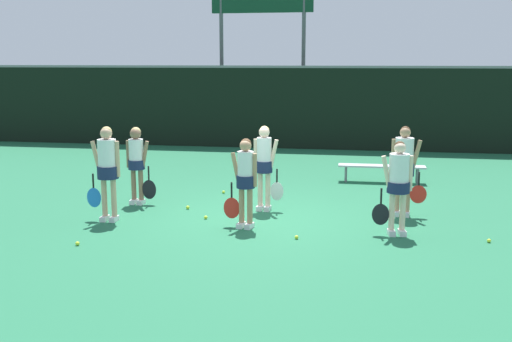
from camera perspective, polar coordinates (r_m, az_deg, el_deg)
name	(u,v)px	position (r m, az deg, el deg)	size (l,w,h in m)	color
ground_plane	(257,218)	(11.44, 0.14, -4.48)	(140.00, 140.00, 0.00)	#216642
fence_windscreen	(303,107)	(20.15, 4.51, 6.07)	(60.00, 0.08, 2.78)	black
scoreboard	(262,8)	(22.11, 0.59, 15.28)	(3.66, 0.15, 6.12)	#515156
bench_courtside	(382,167)	(14.97, 11.87, 0.33)	(2.10, 0.38, 0.42)	#B2B2B7
player_0	(107,165)	(11.36, -13.98, 0.55)	(0.67, 0.39, 1.77)	tan
player_1	(245,176)	(10.59, -1.04, -0.52)	(0.62, 0.34, 1.61)	tan
player_2	(398,180)	(10.42, 13.39, -0.88)	(0.66, 0.39, 1.62)	beige
player_3	(137,159)	(12.61, -11.29, 1.13)	(0.63, 0.34, 1.61)	#8C664C
player_4	(264,161)	(11.82, 0.81, 0.94)	(0.61, 0.33, 1.69)	beige
player_5	(404,163)	(11.73, 13.93, 0.73)	(0.69, 0.40, 1.74)	tan
tennis_ball_0	(297,237)	(10.14, 3.88, -6.31)	(0.07, 0.07, 0.07)	#CCE033
tennis_ball_1	(91,190)	(14.17, -15.42, -1.78)	(0.07, 0.07, 0.07)	#CCE033
tennis_ball_2	(188,207)	(12.17, -6.52, -3.46)	(0.07, 0.07, 0.07)	#CCE033
tennis_ball_3	(77,244)	(10.19, -16.64, -6.63)	(0.07, 0.07, 0.07)	#CCE033
tennis_ball_4	(489,241)	(10.64, 21.31, -6.20)	(0.07, 0.07, 0.07)	#CCE033
tennis_ball_5	(224,192)	(13.51, -3.11, -2.01)	(0.06, 0.06, 0.06)	#CCE033
tennis_ball_6	(206,217)	(11.39, -4.81, -4.42)	(0.07, 0.07, 0.07)	#CCE033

